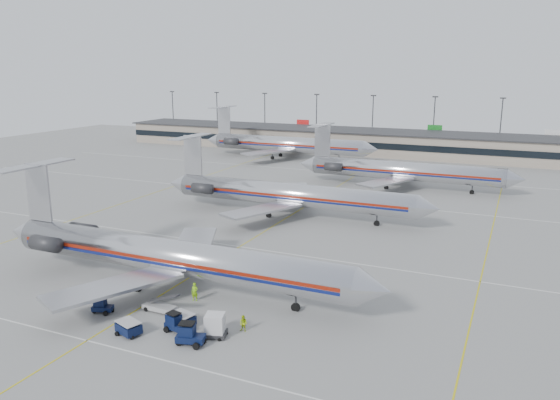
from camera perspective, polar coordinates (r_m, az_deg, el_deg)
The scene contains 18 objects.
ground at distance 64.32m, azimuth -8.45°, elevation -7.42°, with size 260.00×260.00×0.00m, color gray.
apron_markings at distance 72.43m, azimuth -4.22°, elevation -4.88°, with size 160.00×0.15×0.02m, color silver.
terminal at distance 153.26m, azimuth 11.52°, elevation 5.89°, with size 162.00×17.00×6.25m.
light_mast_row at distance 166.32m, azimuth 12.68°, elevation 8.30°, with size 163.60×0.40×15.28m.
jet_foreground at distance 59.58m, azimuth -11.90°, elevation -5.65°, with size 46.97×27.65×12.29m.
jet_second_row at distance 86.64m, azimuth 0.66°, elevation 0.63°, with size 46.06×27.12×12.06m.
jet_third_row at distance 109.54m, azimuth 12.41°, elevation 3.04°, with size 43.83×26.96×11.98m.
jet_back_row at distance 142.72m, azimuth 0.43°, elevation 5.88°, with size 48.14×29.61×13.16m.
tug_left at distance 56.04m, azimuth -18.15°, elevation -10.44°, with size 2.14×1.53×1.57m.
tug_center at distance 50.63m, azimuth -10.87°, elevation -12.52°, with size 2.37×1.53×1.78m.
tug_right at distance 48.27m, azimuth -9.49°, elevation -13.72°, with size 2.64×1.79×1.96m.
cart_inner at distance 51.09m, azimuth -15.54°, elevation -12.74°, with size 2.56×2.13×1.24m.
cart_outer at distance 51.58m, azimuth -10.15°, elevation -12.18°, with size 2.46×1.96×1.23m.
uld_container at distance 49.21m, azimuth -6.80°, elevation -12.87°, with size 2.36×2.14×2.07m.
belt_loader at distance 54.83m, azimuth -12.42°, elevation -10.79°, with size 3.96×1.29×2.09m.
ramp_worker_near at distance 56.45m, azimuth -8.90°, elevation -9.46°, with size 0.69×0.45×1.89m, color #86D213.
ramp_worker_far at distance 49.94m, azimuth -3.84°, elevation -12.75°, with size 0.74×0.58×1.52m, color #AFD013.
cone_right at distance 49.63m, azimuth -7.25°, elevation -13.55°, with size 0.50×0.50×0.68m, color #ED4C07.
Camera 1 is at (32.70, -50.45, 22.86)m, focal length 35.00 mm.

